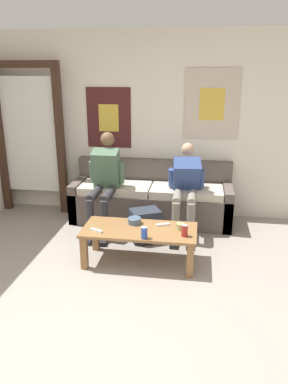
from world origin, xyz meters
The scene contains 14 objects.
ground_plane centered at (0.00, 0.00, 0.00)m, with size 18.00×18.00×0.00m, color gray.
wall_back centered at (0.00, 2.66, 1.28)m, with size 10.00×0.07×2.55m.
door_frame centered at (-1.75, 2.44, 1.20)m, with size 1.00×0.10×2.15m.
couch centered at (0.03, 2.31, 0.30)m, with size 2.19×0.69×0.82m.
coffee_table centered at (0.06, 1.08, 0.33)m, with size 1.23×0.56×0.40m.
person_seated_adult centered at (-0.54, 1.95, 0.68)m, with size 0.47×0.91×1.25m.
person_seated_teen centered at (0.51, 2.00, 0.63)m, with size 0.47×0.96×1.12m.
backpack centered at (0.05, 1.64, 0.19)m, with size 0.43×0.41×0.40m.
ceramic_bowl centered at (-0.02, 1.21, 0.44)m, with size 0.15×0.15×0.07m.
pillar_candle centered at (0.50, 1.13, 0.44)m, with size 0.08×0.08×0.08m.
drink_can_blue centered at (0.15, 0.86, 0.46)m, with size 0.07×0.07×0.12m.
drink_can_red centered at (0.55, 0.97, 0.46)m, with size 0.07×0.07×0.12m.
game_controller_near_left centered at (0.31, 1.20, 0.41)m, with size 0.15×0.09×0.03m.
game_controller_near_right centered at (-0.38, 0.94, 0.41)m, with size 0.15×0.09×0.03m.
Camera 1 is at (0.67, -2.57, 2.05)m, focal length 35.00 mm.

